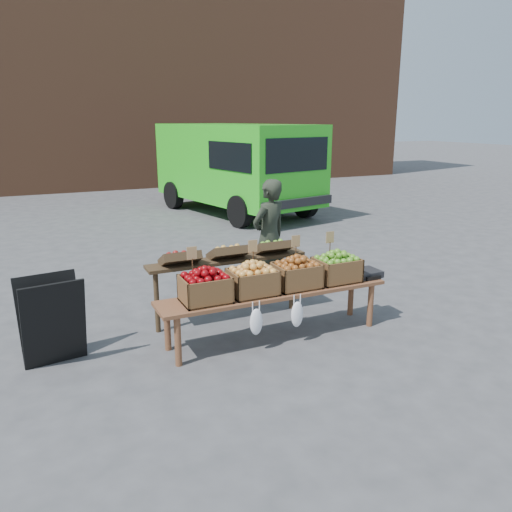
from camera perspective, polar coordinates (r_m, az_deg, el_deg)
name	(u,v)px	position (r m, az deg, el deg)	size (l,w,h in m)	color
ground	(321,315)	(6.51, 7.48, -6.74)	(80.00, 80.00, 0.00)	#48484B
brick_building	(105,46)	(20.49, -16.85, 21.97)	(24.00, 4.00, 10.00)	brown
delivery_van	(236,169)	(13.35, -2.32, 9.86)	(2.36, 5.16, 2.31)	green
vendor	(269,237)	(7.11, 1.51, 2.23)	(0.60, 0.39, 1.64)	#242A1F
chalkboard_sign	(52,320)	(5.51, -22.28, -6.83)	(0.61, 0.34, 0.93)	black
back_table	(228,280)	(6.17, -3.21, -2.75)	(2.10, 0.44, 1.04)	#372818
display_bench	(274,314)	(5.74, 2.13, -6.65)	(2.70, 0.56, 0.57)	brown
crate_golden_apples	(205,289)	(5.29, -5.83, -3.77)	(0.50, 0.40, 0.28)	#6B0001
crate_russet_pears	(253,282)	(5.48, -0.39, -2.99)	(0.50, 0.40, 0.28)	gold
crate_red_apples	(296,276)	(5.72, 4.62, -2.25)	(0.50, 0.40, 0.28)	#994F1F
crate_green_apples	(337,270)	(6.00, 9.20, -1.55)	(0.50, 0.40, 0.28)	#408227
weighing_scale	(365,273)	(6.27, 12.38, -1.93)	(0.34, 0.30, 0.08)	black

